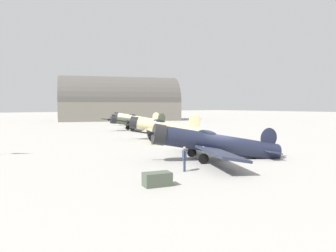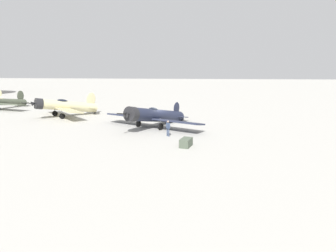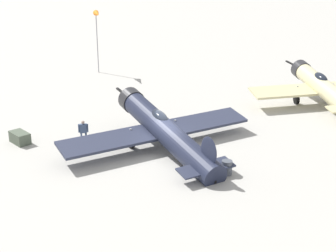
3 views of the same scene
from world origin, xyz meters
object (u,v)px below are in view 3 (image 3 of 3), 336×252
at_px(airplane_mid_apron, 322,87).
at_px(ground_crew_mechanic, 83,130).
at_px(equipment_crate, 20,138).
at_px(fuel_drum, 227,168).
at_px(airplane_foreground, 164,130).
at_px(windsock_mast, 97,17).

relative_size(airplane_mid_apron, ground_crew_mechanic, 5.93).
xyz_separation_m(ground_crew_mechanic, equipment_crate, (2.17, -3.70, -0.64)).
bearing_deg(equipment_crate, fuel_drum, 104.40).
distance_m(airplane_foreground, fuel_drum, 5.19).
bearing_deg(equipment_crate, airplane_foreground, 117.30).
height_order(airplane_foreground, windsock_mast, windsock_mast).
bearing_deg(equipment_crate, ground_crew_mechanic, 120.42).
distance_m(equipment_crate, fuel_drum, 13.99).
relative_size(equipment_crate, fuel_drum, 2.00).
relative_size(airplane_mid_apron, fuel_drum, 11.82).
bearing_deg(airplane_foreground, windsock_mast, -12.06).
distance_m(fuel_drum, windsock_mast, 26.31).
height_order(airplane_foreground, equipment_crate, airplane_foreground).
height_order(ground_crew_mechanic, equipment_crate, ground_crew_mechanic).
bearing_deg(windsock_mast, fuel_drum, 58.01).
height_order(airplane_mid_apron, fuel_drum, airplane_mid_apron).
relative_size(airplane_foreground, airplane_mid_apron, 1.29).
bearing_deg(ground_crew_mechanic, airplane_mid_apron, 108.24).
bearing_deg(airplane_foreground, fuel_drum, -165.31).
relative_size(airplane_foreground, equipment_crate, 7.59).
distance_m(airplane_mid_apron, fuel_drum, 15.70).
xyz_separation_m(equipment_crate, fuel_drum, (-3.48, 13.55, 0.04)).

